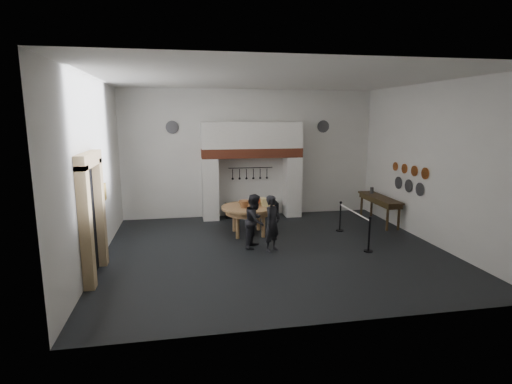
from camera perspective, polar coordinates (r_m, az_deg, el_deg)
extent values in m
cube|color=black|center=(10.96, 2.72, -8.24)|extent=(9.00, 8.00, 0.02)
cube|color=silver|center=(10.40, 2.95, 15.91)|extent=(9.00, 8.00, 0.02)
cube|color=silver|center=(14.34, -0.84, 5.51)|extent=(9.00, 0.02, 4.50)
cube|color=silver|center=(6.66, 10.70, -0.82)|extent=(9.00, 0.02, 4.50)
cube|color=silver|center=(10.39, -22.14, 2.70)|extent=(0.02, 8.00, 4.50)
cube|color=silver|center=(12.28, 23.78, 3.70)|extent=(0.02, 8.00, 4.50)
cube|color=silver|center=(13.99, -6.55, 0.44)|extent=(0.55, 0.70, 2.15)
cube|color=silver|center=(14.48, 5.17, 0.82)|extent=(0.55, 0.70, 2.15)
cube|color=#9E442B|center=(13.99, -0.60, 5.62)|extent=(3.50, 0.72, 0.32)
cube|color=silver|center=(13.95, -0.60, 8.12)|extent=(3.50, 0.70, 0.90)
cube|color=black|center=(14.39, -0.63, -2.55)|extent=(1.90, 0.45, 0.50)
cylinder|color=black|center=(14.32, -0.78, 3.49)|extent=(1.60, 0.02, 0.02)
cube|color=black|center=(9.61, -22.72, -4.04)|extent=(0.04, 1.10, 2.50)
cube|color=tan|center=(8.91, -23.11, -4.85)|extent=(0.22, 0.30, 2.60)
cube|color=tan|center=(10.24, -21.44, -2.77)|extent=(0.22, 0.30, 2.60)
cube|color=tan|center=(9.35, -22.80, 4.31)|extent=(0.22, 1.70, 0.30)
cube|color=gold|center=(11.25, -20.86, 0.00)|extent=(0.05, 0.34, 0.44)
cylinder|color=#AC7351|center=(12.12, -1.10, -2.23)|extent=(2.01, 2.01, 0.07)
ellipsoid|color=#D94B1E|center=(12.21, -0.25, -1.22)|extent=(0.36, 0.36, 0.31)
cube|color=#D9CA82|center=(12.13, 1.27, -1.47)|extent=(0.22, 0.22, 0.24)
cube|color=#EECE8E|center=(12.42, 0.90, -1.27)|extent=(0.18, 0.18, 0.20)
cone|color=#A66B3C|center=(11.92, -1.70, -1.74)|extent=(0.39, 0.39, 0.22)
ellipsoid|color=olive|center=(12.42, -1.82, -1.44)|extent=(0.31, 0.18, 0.13)
imported|color=black|center=(10.65, 2.36, -4.52)|extent=(0.66, 0.64, 1.52)
imported|color=black|center=(10.95, -0.15, -4.15)|extent=(0.84, 0.90, 1.49)
cube|color=#3B2C15|center=(14.05, 17.26, -0.78)|extent=(0.55, 2.20, 0.06)
cylinder|color=#46464A|center=(14.55, 16.21, 0.22)|extent=(0.12, 0.12, 0.22)
cylinder|color=#C6662D|center=(12.45, 23.01, 2.46)|extent=(0.03, 0.34, 0.34)
cylinder|color=#C6662D|center=(12.91, 21.69, 2.82)|extent=(0.03, 0.32, 0.32)
cylinder|color=#C6662D|center=(13.38, 20.45, 3.15)|extent=(0.03, 0.30, 0.30)
cylinder|color=#C6662D|center=(13.85, 19.29, 3.47)|extent=(0.03, 0.28, 0.28)
cylinder|color=#4C4C51|center=(12.69, 22.36, 0.36)|extent=(0.03, 0.40, 0.40)
cylinder|color=#4C4C51|center=(13.19, 20.97, 0.82)|extent=(0.03, 0.40, 0.40)
cylinder|color=#4C4C51|center=(13.70, 19.67, 1.25)|extent=(0.03, 0.40, 0.40)
cylinder|color=#4C4C51|center=(14.05, -11.88, 9.05)|extent=(0.44, 0.03, 0.44)
cylinder|color=#4C4C51|center=(14.94, 9.58, 9.22)|extent=(0.44, 0.03, 0.44)
cylinder|color=black|center=(11.08, 15.86, -5.98)|extent=(0.05, 0.05, 0.90)
cylinder|color=black|center=(12.84, 11.94, -3.52)|extent=(0.05, 0.05, 0.90)
cylinder|color=white|center=(11.85, 13.84, -2.80)|extent=(0.04, 2.00, 0.04)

